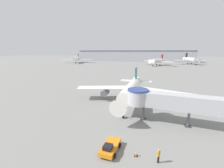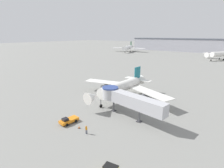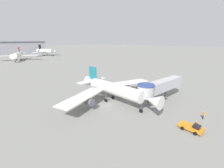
{
  "view_description": "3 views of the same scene",
  "coord_description": "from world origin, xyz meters",
  "px_view_note": "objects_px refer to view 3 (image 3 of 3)",
  "views": [
    {
      "loc": [
        6.23,
        -37.13,
        13.42
      ],
      "look_at": [
        -1.97,
        -1.51,
        5.4
      ],
      "focal_mm": 24.0,
      "sensor_mm": 36.0,
      "label": 1
    },
    {
      "loc": [
        30.58,
        -41.68,
        18.98
      ],
      "look_at": [
        -0.21,
        -0.78,
        4.36
      ],
      "focal_mm": 28.0,
      "sensor_mm": 36.0,
      "label": 2
    },
    {
      "loc": [
        -26.21,
        -24.29,
        16.29
      ],
      "look_at": [
        3.36,
        1.21,
        4.74
      ],
      "focal_mm": 24.0,
      "sensor_mm": 36.0,
      "label": 3
    }
  ],
  "objects_px": {
    "main_airplane": "(113,89)",
    "traffic_cone_apron_front": "(197,122)",
    "pushback_tug_orange": "(192,127)",
    "ground_crew_marshaller": "(203,114)",
    "background_jet_red_tail": "(17,55)",
    "jet_bridge": "(159,87)",
    "background_jet_black_tail": "(46,51)",
    "traffic_cone_starboard_wing": "(145,91)"
  },
  "relations": [
    {
      "from": "traffic_cone_starboard_wing",
      "to": "background_jet_black_tail",
      "type": "bearing_deg",
      "value": 75.49
    },
    {
      "from": "traffic_cone_starboard_wing",
      "to": "background_jet_black_tail",
      "type": "xyz_separation_m",
      "value": [
        35.29,
        136.32,
        4.62
      ]
    },
    {
      "from": "traffic_cone_starboard_wing",
      "to": "ground_crew_marshaller",
      "type": "relative_size",
      "value": 0.44
    },
    {
      "from": "ground_crew_marshaller",
      "to": "main_airplane",
      "type": "bearing_deg",
      "value": -114.99
    },
    {
      "from": "main_airplane",
      "to": "jet_bridge",
      "type": "height_order",
      "value": "main_airplane"
    },
    {
      "from": "background_jet_red_tail",
      "to": "background_jet_black_tail",
      "type": "xyz_separation_m",
      "value": [
        34.01,
        20.1,
        0.39
      ]
    },
    {
      "from": "main_airplane",
      "to": "jet_bridge",
      "type": "relative_size",
      "value": 1.79
    },
    {
      "from": "jet_bridge",
      "to": "pushback_tug_orange",
      "type": "bearing_deg",
      "value": -119.91
    },
    {
      "from": "main_airplane",
      "to": "ground_crew_marshaller",
      "type": "relative_size",
      "value": 17.21
    },
    {
      "from": "main_airplane",
      "to": "traffic_cone_starboard_wing",
      "type": "xyz_separation_m",
      "value": [
        12.53,
        -2.98,
        -3.28
      ]
    },
    {
      "from": "background_jet_red_tail",
      "to": "traffic_cone_apron_front",
      "type": "bearing_deg",
      "value": -65.33
    },
    {
      "from": "traffic_cone_apron_front",
      "to": "background_jet_black_tail",
      "type": "xyz_separation_m",
      "value": [
        45.04,
        153.38,
        4.65
      ]
    },
    {
      "from": "traffic_cone_apron_front",
      "to": "ground_crew_marshaller",
      "type": "distance_m",
      "value": 2.89
    },
    {
      "from": "background_jet_red_tail",
      "to": "background_jet_black_tail",
      "type": "bearing_deg",
      "value": 59.98
    },
    {
      "from": "main_airplane",
      "to": "jet_bridge",
      "type": "distance_m",
      "value": 12.06
    },
    {
      "from": "ground_crew_marshaller",
      "to": "traffic_cone_apron_front",
      "type": "bearing_deg",
      "value": -51.77
    },
    {
      "from": "jet_bridge",
      "to": "ground_crew_marshaller",
      "type": "distance_m",
      "value": 11.97
    },
    {
      "from": "pushback_tug_orange",
      "to": "main_airplane",
      "type": "bearing_deg",
      "value": 94.48
    },
    {
      "from": "main_airplane",
      "to": "traffic_cone_apron_front",
      "type": "relative_size",
      "value": 42.54
    },
    {
      "from": "pushback_tug_orange",
      "to": "traffic_cone_starboard_wing",
      "type": "relative_size",
      "value": 5.31
    },
    {
      "from": "traffic_cone_apron_front",
      "to": "jet_bridge",
      "type": "bearing_deg",
      "value": 65.69
    },
    {
      "from": "main_airplane",
      "to": "background_jet_red_tail",
      "type": "distance_m",
      "value": 114.09
    },
    {
      "from": "background_jet_red_tail",
      "to": "background_jet_black_tail",
      "type": "height_order",
      "value": "background_jet_black_tail"
    },
    {
      "from": "pushback_tug_orange",
      "to": "background_jet_black_tail",
      "type": "relative_size",
      "value": 0.14
    },
    {
      "from": "pushback_tug_orange",
      "to": "traffic_cone_apron_front",
      "type": "bearing_deg",
      "value": 4.07
    },
    {
      "from": "traffic_cone_apron_front",
      "to": "traffic_cone_starboard_wing",
      "type": "bearing_deg",
      "value": 60.23
    },
    {
      "from": "pushback_tug_orange",
      "to": "traffic_cone_apron_front",
      "type": "relative_size",
      "value": 5.84
    },
    {
      "from": "main_airplane",
      "to": "traffic_cone_starboard_wing",
      "type": "height_order",
      "value": "main_airplane"
    },
    {
      "from": "jet_bridge",
      "to": "background_jet_black_tail",
      "type": "height_order",
      "value": "background_jet_black_tail"
    },
    {
      "from": "traffic_cone_starboard_wing",
      "to": "background_jet_black_tail",
      "type": "height_order",
      "value": "background_jet_black_tail"
    },
    {
      "from": "pushback_tug_orange",
      "to": "ground_crew_marshaller",
      "type": "bearing_deg",
      "value": -0.01
    },
    {
      "from": "traffic_cone_apron_front",
      "to": "background_jet_black_tail",
      "type": "relative_size",
      "value": 0.02
    },
    {
      "from": "traffic_cone_starboard_wing",
      "to": "jet_bridge",
      "type": "bearing_deg",
      "value": -127.78
    },
    {
      "from": "background_jet_red_tail",
      "to": "background_jet_black_tail",
      "type": "distance_m",
      "value": 39.5
    },
    {
      "from": "jet_bridge",
      "to": "background_jet_black_tail",
      "type": "bearing_deg",
      "value": 82.74
    },
    {
      "from": "jet_bridge",
      "to": "traffic_cone_starboard_wing",
      "type": "relative_size",
      "value": 21.6
    },
    {
      "from": "pushback_tug_orange",
      "to": "background_jet_black_tail",
      "type": "distance_m",
      "value": 160.79
    },
    {
      "from": "pushback_tug_orange",
      "to": "background_jet_red_tail",
      "type": "relative_size",
      "value": 0.15
    },
    {
      "from": "traffic_cone_apron_front",
      "to": "background_jet_black_tail",
      "type": "distance_m",
      "value": 159.92
    },
    {
      "from": "pushback_tug_orange",
      "to": "background_jet_red_tail",
      "type": "bearing_deg",
      "value": 90.4
    },
    {
      "from": "main_airplane",
      "to": "traffic_cone_starboard_wing",
      "type": "distance_m",
      "value": 13.29
    },
    {
      "from": "main_airplane",
      "to": "pushback_tug_orange",
      "type": "height_order",
      "value": "main_airplane"
    }
  ]
}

